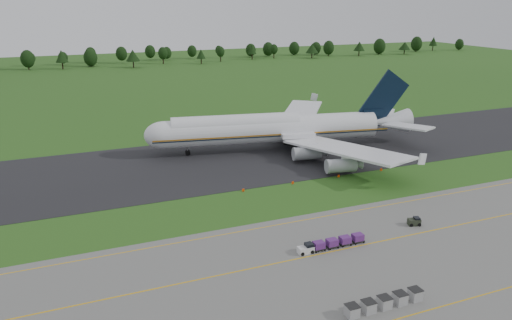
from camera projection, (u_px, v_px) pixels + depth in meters
name	position (u px, v px, depth m)	size (l,w,h in m)	color
ground	(262.00, 203.00, 95.95)	(600.00, 600.00, 0.00)	#275318
apron	(362.00, 296.00, 66.00)	(300.00, 52.00, 0.06)	slate
taxiway	(217.00, 161.00, 120.59)	(300.00, 40.00, 0.08)	black
apron_markings	(335.00, 270.00, 72.17)	(300.00, 30.20, 0.01)	#E0A40D
tree_line	(103.00, 57.00, 286.20)	(528.18, 22.41, 11.47)	black
aircraft	(277.00, 128.00, 128.59)	(71.67, 68.51, 20.05)	silver
baggage_train	(330.00, 243.00, 78.43)	(11.62, 1.49, 1.43)	silver
utility_cart	(414.00, 222.00, 86.42)	(2.33, 1.75, 1.14)	#262D1F
uld_row	(384.00, 302.00, 63.12)	(11.18, 1.58, 1.56)	#949494
edge_markers	(316.00, 179.00, 107.88)	(34.31, 0.30, 0.60)	#E13D07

